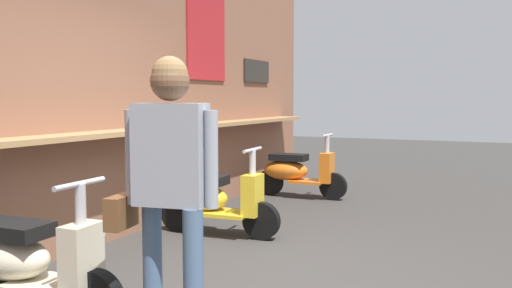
{
  "coord_description": "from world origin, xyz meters",
  "views": [
    {
      "loc": [
        -3.84,
        -1.89,
        1.49
      ],
      "look_at": [
        2.02,
        0.9,
        0.95
      ],
      "focal_mm": 38.37,
      "sensor_mm": 36.0,
      "label": 1
    }
  ],
  "objects_px": {
    "scooter_orange": "(296,171)",
    "shopper_browsing": "(169,170)",
    "scooter_yellow": "(212,200)",
    "scooter_cream": "(25,261)"
  },
  "relations": [
    {
      "from": "scooter_cream",
      "to": "scooter_orange",
      "type": "distance_m",
      "value": 5.04
    },
    {
      "from": "scooter_yellow",
      "to": "scooter_orange",
      "type": "relative_size",
      "value": 1.0
    },
    {
      "from": "scooter_yellow",
      "to": "shopper_browsing",
      "type": "distance_m",
      "value": 2.76
    },
    {
      "from": "scooter_cream",
      "to": "scooter_orange",
      "type": "xyz_separation_m",
      "value": [
        5.04,
        0.0,
        0.0
      ]
    },
    {
      "from": "scooter_yellow",
      "to": "shopper_browsing",
      "type": "bearing_deg",
      "value": -69.21
    },
    {
      "from": "scooter_orange",
      "to": "scooter_cream",
      "type": "bearing_deg",
      "value": -91.29
    },
    {
      "from": "scooter_yellow",
      "to": "shopper_browsing",
      "type": "xyz_separation_m",
      "value": [
        -2.43,
        -1.12,
        0.68
      ]
    },
    {
      "from": "scooter_orange",
      "to": "shopper_browsing",
      "type": "xyz_separation_m",
      "value": [
        -4.96,
        -1.12,
        0.68
      ]
    },
    {
      "from": "scooter_cream",
      "to": "shopper_browsing",
      "type": "bearing_deg",
      "value": 1.12
    },
    {
      "from": "scooter_cream",
      "to": "scooter_orange",
      "type": "relative_size",
      "value": 1.0
    }
  ]
}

